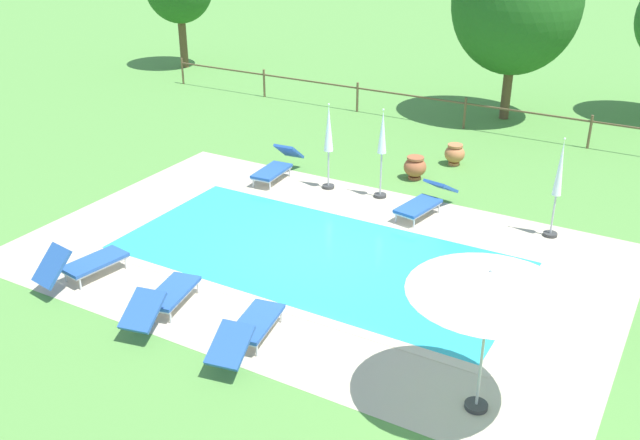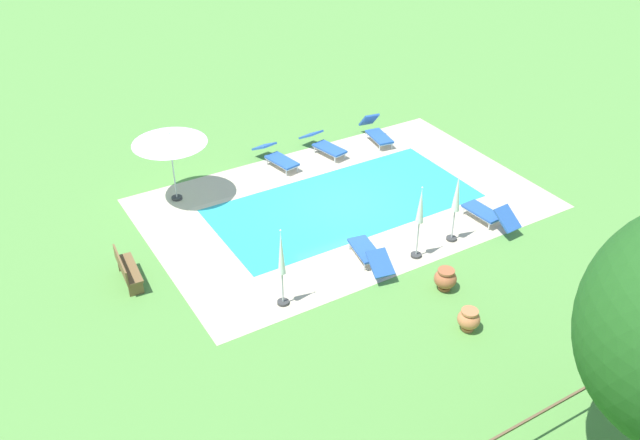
% 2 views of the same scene
% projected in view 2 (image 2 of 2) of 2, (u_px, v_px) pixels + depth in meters
% --- Properties ---
extents(ground_plane, '(160.00, 160.00, 0.00)m').
position_uv_depth(ground_plane, '(344.00, 203.00, 22.56)').
color(ground_plane, '#599342').
extents(pool_deck_paving, '(12.70, 8.16, 0.01)m').
position_uv_depth(pool_deck_paving, '(344.00, 203.00, 22.56)').
color(pool_deck_paving, beige).
rests_on(pool_deck_paving, ground).
extents(swimming_pool_water, '(8.68, 4.14, 0.01)m').
position_uv_depth(swimming_pool_water, '(344.00, 203.00, 22.56)').
color(swimming_pool_water, '#2DB7C6').
rests_on(swimming_pool_water, ground).
extents(pool_coping_rim, '(9.16, 4.62, 0.01)m').
position_uv_depth(pool_coping_rim, '(344.00, 203.00, 22.55)').
color(pool_coping_rim, beige).
rests_on(pool_coping_rim, ground).
extents(sun_lounger_north_near_steps, '(0.95, 2.13, 0.75)m').
position_uv_depth(sun_lounger_north_near_steps, '(369.00, 253.00, 19.55)').
color(sun_lounger_north_near_steps, '#2856A8').
rests_on(sun_lounger_north_near_steps, ground).
extents(sun_lounger_north_mid, '(0.96, 2.14, 0.71)m').
position_uv_depth(sun_lounger_north_mid, '(277.00, 157.00, 24.60)').
color(sun_lounger_north_mid, '#2856A8').
rests_on(sun_lounger_north_mid, ground).
extents(sun_lounger_north_far, '(0.73, 2.03, 0.84)m').
position_uv_depth(sun_lounger_north_far, '(489.00, 214.00, 21.32)').
color(sun_lounger_north_far, '#2856A8').
rests_on(sun_lounger_north_far, ground).
extents(sun_lounger_north_end, '(0.89, 1.98, 0.95)m').
position_uv_depth(sun_lounger_north_end, '(376.00, 132.00, 26.26)').
color(sun_lounger_north_end, '#2856A8').
rests_on(sun_lounger_north_end, ground).
extents(sun_lounger_south_near_corner, '(1.01, 2.14, 0.74)m').
position_uv_depth(sun_lounger_south_near_corner, '(324.00, 145.00, 25.41)').
color(sun_lounger_south_near_corner, '#2856A8').
rests_on(sun_lounger_south_near_corner, ground).
extents(patio_umbrella_open_foreground, '(2.40, 2.40, 2.45)m').
position_uv_depth(patio_umbrella_open_foreground, '(169.00, 138.00, 21.60)').
color(patio_umbrella_open_foreground, '#383838').
rests_on(patio_umbrella_open_foreground, ground).
extents(patio_umbrella_closed_row_west, '(0.32, 0.32, 2.35)m').
position_uv_depth(patio_umbrella_closed_row_west, '(420.00, 213.00, 19.23)').
color(patio_umbrella_closed_row_west, '#383838').
rests_on(patio_umbrella_closed_row_west, ground).
extents(patio_umbrella_closed_row_mid_west, '(0.32, 0.32, 2.31)m').
position_uv_depth(patio_umbrella_closed_row_mid_west, '(456.00, 198.00, 19.98)').
color(patio_umbrella_closed_row_mid_west, '#383838').
rests_on(patio_umbrella_closed_row_mid_west, ground).
extents(patio_umbrella_closed_row_centre, '(0.32, 0.32, 2.37)m').
position_uv_depth(patio_umbrella_closed_row_centre, '(282.00, 260.00, 17.47)').
color(patio_umbrella_closed_row_centre, '#383838').
rests_on(patio_umbrella_closed_row_centre, ground).
extents(wooden_bench_lawn_side, '(0.56, 1.53, 0.87)m').
position_uv_depth(wooden_bench_lawn_side, '(127.00, 269.00, 18.76)').
color(wooden_bench_lawn_side, brown).
rests_on(wooden_bench_lawn_side, ground).
extents(terracotta_urn_near_fence, '(0.62, 0.62, 0.64)m').
position_uv_depth(terracotta_urn_near_fence, '(445.00, 279.00, 18.58)').
color(terracotta_urn_near_fence, '#A85B38').
rests_on(terracotta_urn_near_fence, ground).
extents(terracotta_urn_by_tree, '(0.58, 0.58, 0.61)m').
position_uv_depth(terracotta_urn_by_tree, '(469.00, 319.00, 17.20)').
color(terracotta_urn_by_tree, '#C67547').
rests_on(terracotta_urn_by_tree, ground).
extents(perimeter_fence, '(23.87, 0.08, 1.05)m').
position_uv_depth(perimeter_fence, '(606.00, 380.00, 14.95)').
color(perimeter_fence, brown).
rests_on(perimeter_fence, ground).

